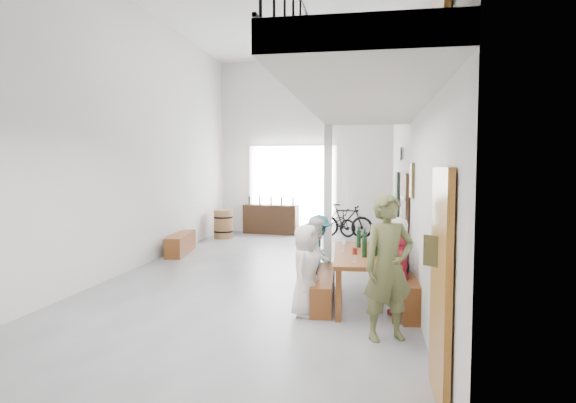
% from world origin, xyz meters
% --- Properties ---
extents(floor, '(12.00, 12.00, 0.00)m').
position_xyz_m(floor, '(0.00, 0.00, 0.00)').
color(floor, slate).
rests_on(floor, ground).
extents(room_walls, '(12.00, 12.00, 12.00)m').
position_xyz_m(room_walls, '(0.00, 0.00, 3.55)').
color(room_walls, white).
rests_on(room_walls, ground).
extents(gateway_portal, '(2.80, 0.08, 2.80)m').
position_xyz_m(gateway_portal, '(-0.40, 5.94, 1.40)').
color(gateway_portal, white).
rests_on(gateway_portal, ground).
extents(right_wall_decor, '(0.07, 8.28, 5.07)m').
position_xyz_m(right_wall_decor, '(2.70, -1.87, 1.74)').
color(right_wall_decor, '#A46A2A').
rests_on(right_wall_decor, ground).
extents(balcony, '(1.52, 5.62, 4.00)m').
position_xyz_m(balcony, '(1.98, -3.13, 2.96)').
color(balcony, silver).
rests_on(balcony, ground).
extents(tasting_table, '(1.04, 2.26, 0.79)m').
position_xyz_m(tasting_table, '(1.98, -1.87, 0.71)').
color(tasting_table, brown).
rests_on(tasting_table, ground).
extents(bench_inner, '(0.40, 1.92, 0.44)m').
position_xyz_m(bench_inner, '(1.37, -1.88, 0.22)').
color(bench_inner, brown).
rests_on(bench_inner, ground).
extents(bench_wall, '(0.55, 2.28, 0.52)m').
position_xyz_m(bench_wall, '(2.54, -1.79, 0.26)').
color(bench_wall, brown).
rests_on(bench_wall, ground).
extents(tableware, '(0.64, 1.34, 0.35)m').
position_xyz_m(tableware, '(2.00, -1.95, 0.94)').
color(tableware, black).
rests_on(tableware, tasting_table).
extents(side_bench, '(0.63, 1.74, 0.48)m').
position_xyz_m(side_bench, '(-2.50, 1.78, 0.24)').
color(side_bench, brown).
rests_on(side_bench, ground).
extents(oak_barrel, '(0.57, 0.57, 0.85)m').
position_xyz_m(oak_barrel, '(-2.24, 4.40, 0.42)').
color(oak_barrel, brown).
rests_on(oak_barrel, ground).
extents(serving_counter, '(1.79, 0.69, 0.92)m').
position_xyz_m(serving_counter, '(-1.05, 5.65, 0.46)').
color(serving_counter, '#362010').
rests_on(serving_counter, ground).
extents(counter_bottles, '(1.50, 0.19, 0.28)m').
position_xyz_m(counter_bottles, '(-1.05, 5.64, 1.06)').
color(counter_bottles, black).
rests_on(counter_bottles, serving_counter).
extents(guest_left_a, '(0.53, 0.71, 1.30)m').
position_xyz_m(guest_left_a, '(1.18, -2.63, 0.65)').
color(guest_left_a, silver).
rests_on(guest_left_a, ground).
extents(guest_left_b, '(0.37, 0.46, 1.07)m').
position_xyz_m(guest_left_b, '(1.19, -1.96, 0.54)').
color(guest_left_b, '#236277').
rests_on(guest_left_b, ground).
extents(guest_left_c, '(0.57, 0.69, 1.29)m').
position_xyz_m(guest_left_c, '(1.22, -1.49, 0.64)').
color(guest_left_c, silver).
rests_on(guest_left_c, ground).
extents(guest_left_d, '(0.51, 0.85, 1.28)m').
position_xyz_m(guest_left_d, '(1.20, -1.06, 0.64)').
color(guest_left_d, '#236277').
rests_on(guest_left_d, ground).
extents(guest_right_a, '(0.51, 0.73, 1.16)m').
position_xyz_m(guest_right_a, '(2.49, -2.33, 0.58)').
color(guest_right_a, '#BC2037').
rests_on(guest_right_a, ground).
extents(guest_right_b, '(0.60, 1.00, 1.02)m').
position_xyz_m(guest_right_b, '(2.52, -1.74, 0.51)').
color(guest_right_b, black).
rests_on(guest_right_b, ground).
extents(guest_right_c, '(0.61, 0.73, 1.28)m').
position_xyz_m(guest_right_c, '(2.53, -1.23, 0.64)').
color(guest_right_c, silver).
rests_on(guest_right_c, ground).
extents(host_standing, '(0.77, 0.66, 1.78)m').
position_xyz_m(host_standing, '(2.30, -3.41, 0.89)').
color(host_standing, brown).
rests_on(host_standing, ground).
extents(potted_plant, '(0.45, 0.41, 0.45)m').
position_xyz_m(potted_plant, '(2.45, 0.48, 0.23)').
color(potted_plant, '#1B5121').
rests_on(potted_plant, ground).
extents(bicycle_near, '(1.69, 1.22, 0.84)m').
position_xyz_m(bicycle_near, '(0.93, 5.51, 0.42)').
color(bicycle_near, black).
rests_on(bicycle_near, ground).
extents(bicycle_far, '(1.74, 0.70, 1.01)m').
position_xyz_m(bicycle_far, '(1.32, 5.12, 0.51)').
color(bicycle_far, black).
rests_on(bicycle_far, ground).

